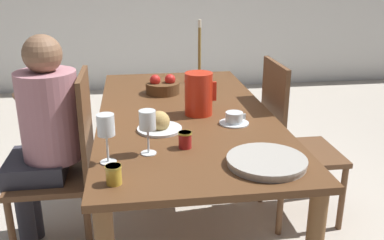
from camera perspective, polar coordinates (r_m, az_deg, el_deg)
The scene contains 15 objects.
ground_plane at distance 2.61m, azimuth -0.86°, elevation -14.32°, with size 20.00×20.00×0.00m, color beige.
dining_table at distance 2.32m, azimuth -0.94°, elevation -1.14°, with size 0.91×1.81×0.73m.
chair_person_side at distance 2.34m, azimuth -16.38°, elevation -5.47°, with size 0.42×0.42×0.97m.
chair_opposite at distance 2.57m, azimuth 12.98°, elevation -2.77°, with size 0.42×0.42×0.97m.
person_seated at distance 2.31m, azimuth -19.08°, elevation -1.09°, with size 0.39×0.41×1.16m.
red_pitcher at distance 2.22m, azimuth 0.89°, elevation 3.54°, with size 0.17×0.14×0.22m.
wine_glass_water at distance 1.67m, azimuth -11.40°, elevation -0.96°, with size 0.07×0.07×0.20m.
wine_glass_juice at distance 1.73m, azimuth -5.95°, elevation -0.35°, with size 0.07×0.07×0.19m.
teacup_near_person at distance 2.11m, azimuth 5.64°, elevation 0.14°, with size 0.15×0.15×0.06m.
serving_tray at distance 1.70m, azimuth 9.92°, elevation -5.47°, with size 0.31×0.31×0.03m.
bread_plate at distance 2.02m, azimuth -4.37°, elevation -0.54°, with size 0.21×0.21×0.10m.
jam_jar_amber at distance 1.55m, azimuth -10.40°, elevation -7.08°, with size 0.06×0.06×0.07m.
jam_jar_red at distance 1.82m, azimuth -0.93°, elevation -2.57°, with size 0.06×0.06×0.07m.
fruit_bowl at distance 2.63m, azimuth -3.93°, elevation 4.48°, with size 0.21×0.21×0.12m.
candlestick_tall at distance 2.86m, azimuth 1.00°, elevation 8.37°, with size 0.06×0.06×0.41m.
Camera 1 is at (-0.27, -2.15, 1.46)m, focal length 40.00 mm.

